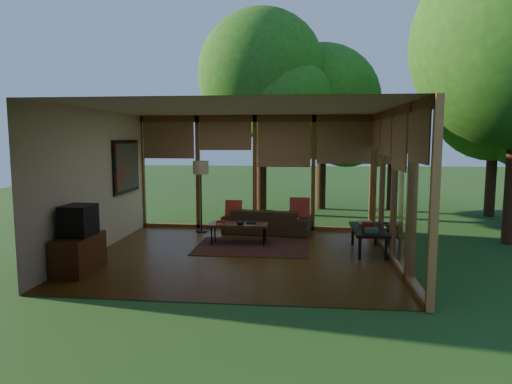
# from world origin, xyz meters

# --- Properties ---
(floor) EXTENTS (5.50, 5.50, 0.00)m
(floor) POSITION_xyz_m (0.00, 0.00, 0.00)
(floor) COLOR brown
(floor) RESTS_ON ground
(ceiling) EXTENTS (5.50, 5.50, 0.00)m
(ceiling) POSITION_xyz_m (0.00, 0.00, 2.70)
(ceiling) COLOR silver
(ceiling) RESTS_ON ground
(wall_left) EXTENTS (0.04, 5.00, 2.70)m
(wall_left) POSITION_xyz_m (-2.75, 0.00, 1.35)
(wall_left) COLOR silver
(wall_left) RESTS_ON ground
(wall_front) EXTENTS (5.50, 0.04, 2.70)m
(wall_front) POSITION_xyz_m (0.00, -2.50, 1.35)
(wall_front) COLOR silver
(wall_front) RESTS_ON ground
(window_wall_back) EXTENTS (5.50, 0.12, 2.70)m
(window_wall_back) POSITION_xyz_m (0.00, 2.50, 1.35)
(window_wall_back) COLOR brown
(window_wall_back) RESTS_ON ground
(window_wall_right) EXTENTS (0.12, 5.00, 2.70)m
(window_wall_right) POSITION_xyz_m (2.75, 0.00, 1.35)
(window_wall_right) COLOR brown
(window_wall_right) RESTS_ON ground
(exterior_lawn) EXTENTS (40.00, 40.00, 0.00)m
(exterior_lawn) POSITION_xyz_m (8.00, 8.00, -0.01)
(exterior_lawn) COLOR #234C1C
(exterior_lawn) RESTS_ON ground
(tree_nw) EXTENTS (3.61, 3.61, 5.78)m
(tree_nw) POSITION_xyz_m (-0.06, 4.93, 3.96)
(tree_nw) COLOR #3A2115
(tree_nw) RESTS_ON ground
(tree_ne) EXTENTS (3.50, 3.50, 4.99)m
(tree_ne) POSITION_xyz_m (1.69, 5.95, 3.23)
(tree_ne) COLOR #3A2115
(tree_ne) RESTS_ON ground
(tree_far) EXTENTS (3.37, 3.37, 4.91)m
(tree_far) POSITION_xyz_m (6.33, 5.02, 3.21)
(tree_far) COLOR #3A2115
(tree_far) RESTS_ON ground
(rug) EXTENTS (2.23, 1.58, 0.01)m
(rug) POSITION_xyz_m (0.15, 0.64, 0.01)
(rug) COLOR brown
(rug) RESTS_ON floor
(sofa) EXTENTS (2.03, 1.00, 0.57)m
(sofa) POSITION_xyz_m (0.32, 2.00, 0.29)
(sofa) COLOR #3D2E1E
(sofa) RESTS_ON floor
(pillow_left) EXTENTS (0.37, 0.20, 0.39)m
(pillow_left) POSITION_xyz_m (-0.43, 1.95, 0.57)
(pillow_left) COLOR maroon
(pillow_left) RESTS_ON sofa
(pillow_right) EXTENTS (0.45, 0.24, 0.47)m
(pillow_right) POSITION_xyz_m (1.07, 1.95, 0.60)
(pillow_right) COLOR maroon
(pillow_right) RESTS_ON sofa
(ct_book_lower) EXTENTS (0.24, 0.21, 0.03)m
(ct_book_lower) POSITION_xyz_m (-0.51, 0.85, 0.44)
(ct_book_lower) COLOR beige
(ct_book_lower) RESTS_ON coffee_table
(ct_book_upper) EXTENTS (0.20, 0.16, 0.03)m
(ct_book_upper) POSITION_xyz_m (-0.51, 0.85, 0.47)
(ct_book_upper) COLOR maroon
(ct_book_upper) RESTS_ON coffee_table
(ct_book_side) EXTENTS (0.21, 0.16, 0.03)m
(ct_book_side) POSITION_xyz_m (0.09, 0.98, 0.44)
(ct_book_side) COLOR black
(ct_book_side) RESTS_ON coffee_table
(ct_bowl) EXTENTS (0.16, 0.16, 0.07)m
(ct_bowl) POSITION_xyz_m (-0.11, 0.80, 0.46)
(ct_bowl) COLOR black
(ct_bowl) RESTS_ON coffee_table
(media_cabinet) EXTENTS (0.50, 1.00, 0.60)m
(media_cabinet) POSITION_xyz_m (-2.47, -1.32, 0.30)
(media_cabinet) COLOR #583018
(media_cabinet) RESTS_ON floor
(television) EXTENTS (0.45, 0.55, 0.50)m
(television) POSITION_xyz_m (-2.45, -1.32, 0.85)
(television) COLOR black
(television) RESTS_ON media_cabinet
(console_book_a) EXTENTS (0.24, 0.19, 0.08)m
(console_book_a) POSITION_xyz_m (2.40, 0.13, 0.50)
(console_book_a) COLOR #376150
(console_book_a) RESTS_ON side_console
(console_book_b) EXTENTS (0.26, 0.21, 0.11)m
(console_book_b) POSITION_xyz_m (2.40, 0.58, 0.51)
(console_book_b) COLOR maroon
(console_book_b) RESTS_ON side_console
(console_book_c) EXTENTS (0.24, 0.19, 0.06)m
(console_book_c) POSITION_xyz_m (2.40, 0.98, 0.49)
(console_book_c) COLOR beige
(console_book_c) RESTS_ON side_console
(floor_lamp) EXTENTS (0.36, 0.36, 1.65)m
(floor_lamp) POSITION_xyz_m (-1.19, 2.01, 1.41)
(floor_lamp) COLOR black
(floor_lamp) RESTS_ON floor
(coffee_table) EXTENTS (1.20, 0.50, 0.43)m
(coffee_table) POSITION_xyz_m (-0.16, 0.90, 0.39)
(coffee_table) COLOR #583018
(coffee_table) RESTS_ON floor
(side_console) EXTENTS (0.60, 1.40, 0.46)m
(side_console) POSITION_xyz_m (2.40, 0.53, 0.41)
(side_console) COLOR black
(side_console) RESTS_ON floor
(wall_painting) EXTENTS (0.06, 1.35, 1.15)m
(wall_painting) POSITION_xyz_m (-2.71, 1.40, 1.55)
(wall_painting) COLOR black
(wall_painting) RESTS_ON wall_left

